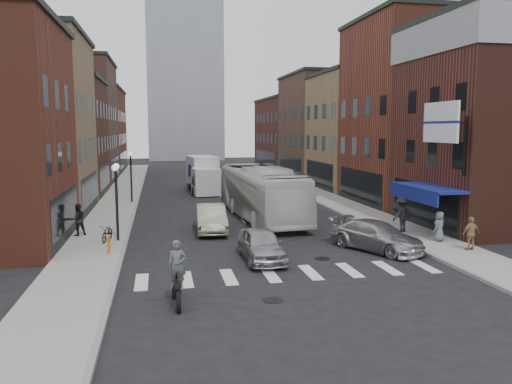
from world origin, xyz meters
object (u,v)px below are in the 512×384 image
streetlamp_near (116,187)px  ped_left_solo (78,220)px  transit_bus (261,193)px  curb_car (377,236)px  bike_rack (109,245)px  box_truck (203,175)px  parked_bicycle (107,233)px  motorcycle_rider (177,275)px  streetlamp_far (131,167)px  ped_right_b (471,233)px  ped_right_a (402,214)px  ped_right_c (439,226)px  billboard_sign (442,124)px  sedan_left_far (211,218)px  sedan_left_near (261,244)px

streetlamp_near → ped_left_solo: size_ratio=2.36×
transit_bus → curb_car: size_ratio=2.52×
bike_rack → curb_car: (12.67, -1.30, 0.16)m
box_truck → parked_bicycle: bearing=-114.3°
bike_rack → motorcycle_rider: size_ratio=0.36×
box_truck → streetlamp_far: bearing=-141.6°
curb_car → parked_bicycle: curb_car is taller
ped_right_b → box_truck: bearing=-74.8°
ped_right_a → ped_right_c: size_ratio=1.28×
box_truck → bike_rack: bearing=-111.4°
streetlamp_near → ped_left_solo: bearing=143.2°
parked_bicycle → ped_left_solo: (-1.68, 1.64, 0.45)m
curb_car → bike_rack: bearing=147.1°
streetlamp_near → curb_car: streetlamp_near is taller
streetlamp_near → box_truck: streetlamp_near is taller
transit_bus → billboard_sign: bearing=-55.7°
ped_right_a → ped_right_c: bearing=87.2°
streetlamp_near → bike_rack: streetlamp_near is taller
sedan_left_far → box_truck: bearing=89.1°
parked_bicycle → ped_left_solo: size_ratio=0.92×
motorcycle_rider → curb_car: 11.39m
streetlamp_far → billboard_sign: bearing=-47.6°
transit_bus → ped_right_a: bearing=-48.0°
box_truck → sedan_left_far: 18.07m
streetlamp_far → box_truck: (6.19, 6.01, -1.28)m
bike_rack → ped_right_b: ped_right_b is taller
sedan_left_far → ped_left_solo: bearing=-174.4°
streetlamp_near → billboard_sign: bearing=-12.3°
streetlamp_far → ped_right_a: bearing=-43.8°
billboard_sign → ped_right_b: 5.54m
sedan_left_far → ped_right_a: (10.40, -2.80, 0.37)m
motorcycle_rider → ped_right_b: 14.63m
streetlamp_near → ped_right_c: (16.20, -3.33, -1.99)m
streetlamp_far → curb_car: size_ratio=0.84×
billboard_sign → sedan_left_far: billboard_sign is taller
ped_right_a → ped_right_b: ped_right_a is taller
streetlamp_far → transit_bus: bearing=-44.0°
bike_rack → sedan_left_far: sedan_left_far is taller
box_truck → curb_car: size_ratio=1.59×
parked_bicycle → sedan_left_near: bearing=-22.8°
curb_car → motorcycle_rider: bearing=-176.3°
motorcycle_rider → sedan_left_near: (3.92, 5.10, -0.32)m
bike_rack → billboard_sign: bearing=-2.8°
motorcycle_rider → ped_left_solo: size_ratio=1.28×
streetlamp_near → motorcycle_rider: 10.34m
streetlamp_far → sedan_left_near: (6.60, -18.72, -2.19)m
sedan_left_far → ped_right_b: (11.59, -7.37, 0.18)m
ped_right_a → sedan_left_far: bearing=-34.8°
transit_bus → ped_right_c: 11.70m
ped_right_a → ped_right_b: 4.73m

